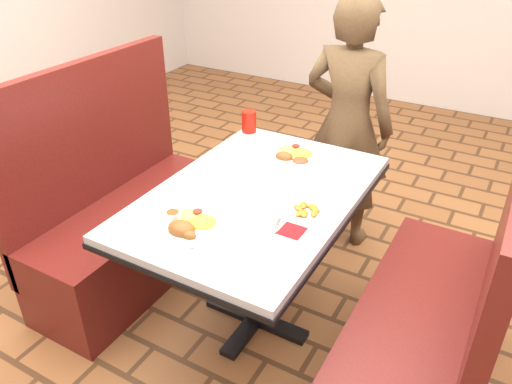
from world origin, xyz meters
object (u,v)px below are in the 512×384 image
(dining_table, at_px, (256,211))
(red_tumbler, at_px, (249,121))
(plantain_plate, at_px, (307,212))
(far_dinner_plate, at_px, (294,154))
(near_dinner_plate, at_px, (190,222))
(diner_person, at_px, (347,125))
(booth_bench_left, at_px, (127,222))
(booth_bench_right, at_px, (429,332))

(dining_table, xyz_separation_m, red_tumbler, (-0.35, 0.54, 0.15))
(plantain_plate, bearing_deg, far_dinner_plate, 121.70)
(far_dinner_plate, bearing_deg, near_dinner_plate, -96.31)
(far_dinner_plate, height_order, red_tumbler, red_tumbler)
(diner_person, height_order, far_dinner_plate, diner_person)
(near_dinner_plate, bearing_deg, far_dinner_plate, 83.69)
(diner_person, relative_size, near_dinner_plate, 5.76)
(booth_bench_left, xyz_separation_m, red_tumbler, (0.45, 0.54, 0.48))
(dining_table, bearing_deg, far_dinner_plate, 90.16)
(booth_bench_right, bearing_deg, red_tumbler, 154.75)
(dining_table, distance_m, booth_bench_right, 0.86)
(booth_bench_left, distance_m, diner_person, 1.33)
(booth_bench_left, height_order, far_dinner_plate, booth_bench_left)
(dining_table, bearing_deg, plantain_plate, -11.00)
(plantain_plate, bearing_deg, diner_person, 101.32)
(dining_table, height_order, red_tumbler, red_tumbler)
(booth_bench_left, distance_m, plantain_plate, 1.14)
(booth_bench_right, distance_m, plantain_plate, 0.69)
(booth_bench_left, bearing_deg, dining_table, 0.00)
(far_dinner_plate, xyz_separation_m, red_tumbler, (-0.35, 0.17, 0.03))
(booth_bench_right, distance_m, far_dinner_plate, 0.99)
(far_dinner_plate, height_order, plantain_plate, far_dinner_plate)
(plantain_plate, bearing_deg, booth_bench_left, 177.26)
(far_dinner_plate, distance_m, red_tumbler, 0.39)
(booth_bench_left, bearing_deg, red_tumbler, 50.41)
(far_dinner_plate, relative_size, red_tumbler, 2.23)
(booth_bench_left, relative_size, plantain_plate, 7.22)
(booth_bench_left, distance_m, near_dinner_plate, 0.92)
(booth_bench_right, bearing_deg, plantain_plate, -174.62)
(red_tumbler, bearing_deg, diner_person, 43.33)
(plantain_plate, relative_size, red_tumbler, 1.44)
(booth_bench_right, height_order, near_dinner_plate, booth_bench_right)
(dining_table, bearing_deg, booth_bench_right, 0.00)
(booth_bench_right, distance_m, diner_person, 1.25)
(booth_bench_right, bearing_deg, near_dinner_plate, -157.76)
(booth_bench_left, height_order, diner_person, diner_person)
(plantain_plate, bearing_deg, near_dinner_plate, -137.92)
(dining_table, bearing_deg, red_tumbler, 122.88)
(booth_bench_left, bearing_deg, far_dinner_plate, 25.07)
(near_dinner_plate, relative_size, plantain_plate, 1.53)
(diner_person, bearing_deg, near_dinner_plate, 88.46)
(booth_bench_left, xyz_separation_m, booth_bench_right, (1.60, 0.00, 0.00))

